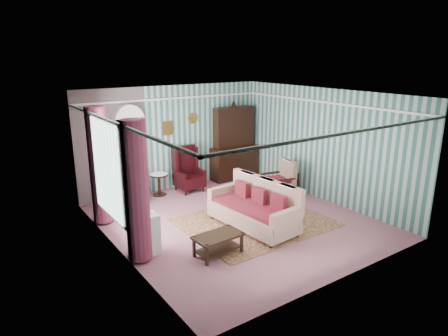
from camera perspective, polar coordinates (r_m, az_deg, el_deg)
floor at (r=9.31m, az=1.79°, el=-7.55°), size 6.00×6.00×0.00m
room_shell at (r=8.51m, az=-2.16°, el=4.38°), size 5.53×6.02×2.91m
bookcase at (r=10.72m, az=-13.11°, el=1.54°), size 0.80×0.28×2.24m
dresser_hutch at (r=12.12m, az=1.51°, el=3.91°), size 1.50×0.56×2.36m
wingback_left at (r=10.41m, az=-13.42°, el=-1.73°), size 0.76×0.80×1.25m
wingback_right at (r=11.12m, az=-5.02°, el=-0.22°), size 0.76×0.80×1.25m
seated_woman at (r=10.42m, az=-13.41°, el=-1.91°), size 0.44×0.40×1.18m
round_side_table at (r=10.97m, az=-9.23°, el=-2.36°), size 0.50×0.50×0.60m
nest_table at (r=11.36m, az=9.21°, el=-1.89°), size 0.45×0.38×0.54m
plant_stand at (r=7.83m, az=-11.36°, el=-9.42°), size 0.55×0.35×0.80m
rug at (r=9.26m, az=4.41°, el=-7.69°), size 3.20×2.60×0.01m
sofa at (r=8.79m, az=4.16°, el=-5.13°), size 1.16×2.22×1.11m
floral_armchair at (r=10.81m, az=7.67°, el=-1.73°), size 0.94×0.96×0.91m
coffee_table at (r=7.76m, az=-0.85°, el=-10.90°), size 0.97×0.58×0.42m
potted_plant_a at (r=7.47m, az=-11.88°, el=-5.81°), size 0.35×0.31×0.37m
potted_plant_b at (r=7.74m, az=-11.28°, el=-4.43°), size 0.31×0.27×0.52m
potted_plant_c at (r=7.64m, az=-12.51°, el=-5.39°), size 0.22×0.22×0.37m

